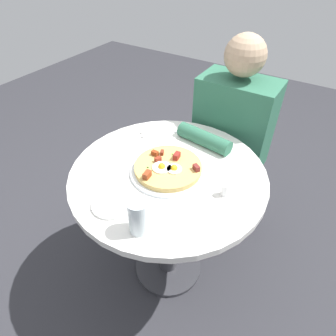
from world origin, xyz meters
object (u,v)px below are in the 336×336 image
Objects in this scene: fork at (160,134)px; knife at (159,130)px; pizza_plate at (168,171)px; dining_table at (168,200)px; water_glass at (138,216)px; person_seated at (229,152)px; bread_plate at (112,203)px; salt_shaker at (225,190)px; breakfast_pizza at (168,167)px.

fork and knife have the same top height.
pizza_plate is 0.31m from knife.
water_glass is (0.08, -0.30, 0.23)m from dining_table.
person_seated is (0.07, 0.53, -0.04)m from dining_table.
salt_shaker reaches higher than bread_plate.
knife is 0.60m from water_glass.
water_glass is (0.28, -0.53, 0.06)m from knife.
person_seated reaches higher than fork.
person_seated is at bearing 82.42° from pizza_plate.
dining_table is at bearing -95.36° from knife.
salt_shaker is (0.25, 0.00, 0.02)m from pizza_plate.
person_seated is 0.45m from knife.
bread_plate is 0.51m from knife.
breakfast_pizza is 1.52× the size of fork.
fork is 3.51× the size of salt_shaker.
water_glass is at bearing -89.53° from person_seated.
knife is at bearing 131.03° from dining_table.
dining_table is 2.95× the size of breakfast_pizza.
person_seated is at bearing 108.57° from salt_shaker.
fork is at bearing -127.75° from person_seated.
bread_plate is 0.41m from salt_shaker.
person_seated is at bearing 5.86° from fork.
person_seated is 0.83m from bread_plate.
dining_table is 4.48× the size of fork.
person_seated is 7.49× the size of bread_plate.
bread_plate is 0.84× the size of fork.
bread_plate is 0.48m from fork.
pizza_plate is 0.02m from breakfast_pizza.
dining_table is 0.17m from pizza_plate.
breakfast_pizza is 2.09× the size of water_glass.
dining_table is 0.53m from person_seated.
salt_shaker is at bearing -0.01° from dining_table.
pizza_plate is (-0.07, -0.53, 0.21)m from person_seated.
breakfast_pizza reaches higher than bread_plate.
dining_table is 15.74× the size of salt_shaker.
dining_table is at bearing -96.07° from fork.
breakfast_pizza is (0.00, -0.00, 0.19)m from dining_table.
breakfast_pizza is at bearing -179.45° from salt_shaker.
fork is 0.47m from salt_shaker.
fork is (-0.18, 0.21, 0.00)m from pizza_plate.
water_glass is at bearing -13.82° from bread_plate.
salt_shaker is (0.17, 0.30, -0.04)m from water_glass.
bread_plate is (-0.07, -0.26, -0.02)m from breakfast_pizza.
fork is at bearing -90.00° from knife.
bread_plate is (-0.14, -0.79, 0.21)m from person_seated.
salt_shaker is at bearing 0.55° from breakfast_pizza.
knife is at bearing 117.79° from water_glass.
salt_shaker is (0.42, -0.21, 0.02)m from fork.
person_seated is 0.57m from pizza_plate.
salt_shaker is at bearing -72.54° from fork.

